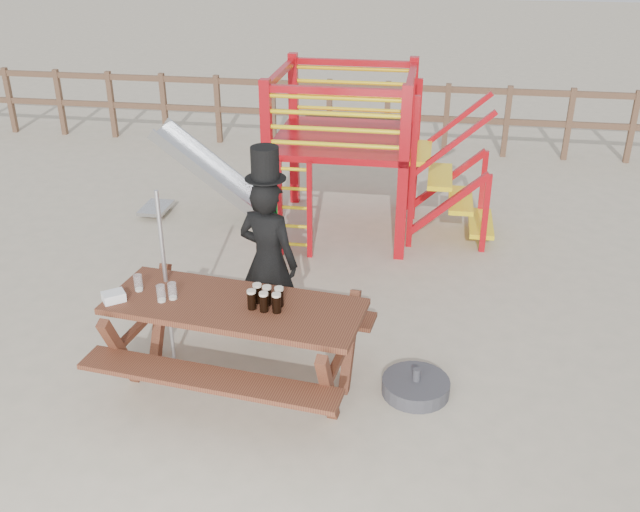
{
  "coord_description": "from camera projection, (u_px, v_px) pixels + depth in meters",
  "views": [
    {
      "loc": [
        1.32,
        -5.01,
        3.84
      ],
      "look_at": [
        0.36,
        0.8,
        0.94
      ],
      "focal_mm": 40.0,
      "sensor_mm": 36.0,
      "label": 1
    }
  ],
  "objects": [
    {
      "name": "ground",
      "position": [
        266.0,
        387.0,
        6.33
      ],
      "size": [
        60.0,
        60.0,
        0.0
      ],
      "primitive_type": "plane",
      "color": "#C2B297",
      "rests_on": "ground"
    },
    {
      "name": "parasol_base",
      "position": [
        416.0,
        386.0,
        6.22
      ],
      "size": [
        0.59,
        0.59,
        0.25
      ],
      "color": "#39393E",
      "rests_on": "ground"
    },
    {
      "name": "stout_pints",
      "position": [
        266.0,
        298.0,
        5.89
      ],
      "size": [
        0.29,
        0.21,
        0.17
      ],
      "color": "black",
      "rests_on": "picnic_table"
    },
    {
      "name": "paper_bag",
      "position": [
        114.0,
        297.0,
        6.01
      ],
      "size": [
        0.23,
        0.22,
        0.08
      ],
      "primitive_type": "cube",
      "rotation": [
        0.0,
        0.0,
        0.67
      ],
      "color": "white",
      "rests_on": "picnic_table"
    },
    {
      "name": "picnic_table",
      "position": [
        236.0,
        335.0,
        6.12
      ],
      "size": [
        2.33,
        1.74,
        0.84
      ],
      "rotation": [
        0.0,
        0.0,
        -0.12
      ],
      "color": "brown",
      "rests_on": "ground"
    },
    {
      "name": "man_with_hat",
      "position": [
        268.0,
        257.0,
        6.7
      ],
      "size": [
        0.69,
        0.56,
        1.95
      ],
      "rotation": [
        0.0,
        0.0,
        2.83
      ],
      "color": "black",
      "rests_on": "ground"
    },
    {
      "name": "playground_fort",
      "position": [
        337.0,
        150.0,
        9.01
      ],
      "size": [
        4.71,
        1.84,
        2.1
      ],
      "color": "#B40C14",
      "rests_on": "ground"
    },
    {
      "name": "back_fence",
      "position": [
        358.0,
        108.0,
        12.2
      ],
      "size": [
        15.09,
        0.09,
        1.2
      ],
      "color": "brown",
      "rests_on": "ground"
    },
    {
      "name": "metal_pole",
      "position": [
        166.0,
        280.0,
        6.34
      ],
      "size": [
        0.04,
        0.04,
        1.7
      ],
      "primitive_type": "cylinder",
      "color": "#B2B2B7",
      "rests_on": "ground"
    },
    {
      "name": "empty_glasses",
      "position": [
        157.0,
        290.0,
        6.06
      ],
      "size": [
        0.42,
        0.22,
        0.15
      ],
      "color": "silver",
      "rests_on": "picnic_table"
    }
  ]
}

